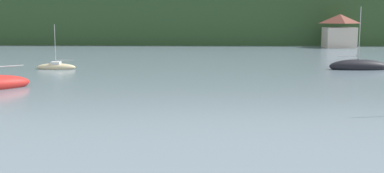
# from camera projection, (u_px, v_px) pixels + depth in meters

# --- Properties ---
(wooded_hillside) EXTENTS (352.00, 51.25, 35.15)m
(wooded_hillside) POSITION_uv_depth(u_px,v_px,m) (114.00, 17.00, 128.87)
(wooded_hillside) COLOR #2D4C28
(wooded_hillside) RESTS_ON ground_plane
(shore_building_westcentral) EXTENTS (6.06, 5.51, 6.62)m
(shore_building_westcentral) POSITION_uv_depth(u_px,v_px,m) (339.00, 31.00, 92.90)
(shore_building_westcentral) COLOR beige
(shore_building_westcentral) RESTS_ON ground_plane
(sailboat_far_3) EXTENTS (6.67, 2.22, 7.64)m
(sailboat_far_3) POSITION_uv_depth(u_px,v_px,m) (358.00, 66.00, 53.84)
(sailboat_far_3) COLOR black
(sailboat_far_3) RESTS_ON ground_plane
(sailboat_far_8) EXTENTS (4.57, 1.30, 5.47)m
(sailboat_far_8) POSITION_uv_depth(u_px,v_px,m) (56.00, 67.00, 54.26)
(sailboat_far_8) COLOR #CCBC8E
(sailboat_far_8) RESTS_ON ground_plane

